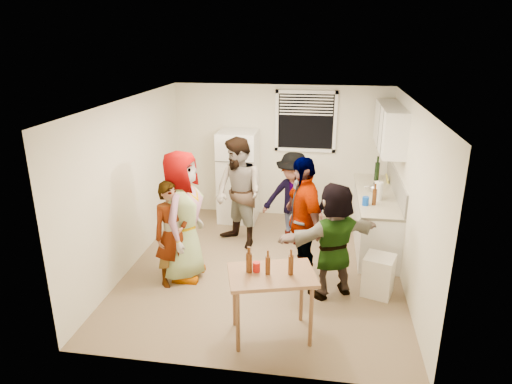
% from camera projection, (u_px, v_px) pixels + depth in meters
% --- Properties ---
extents(room, '(4.00, 4.50, 2.50)m').
position_uv_depth(room, '(264.00, 268.00, 6.91)').
color(room, silver).
rests_on(room, ground).
extents(window, '(1.12, 0.10, 1.06)m').
position_uv_depth(window, '(306.00, 121.00, 8.30)').
color(window, white).
rests_on(window, room).
extents(refrigerator, '(0.70, 0.70, 1.70)m').
position_uv_depth(refrigerator, '(238.00, 176.00, 8.49)').
color(refrigerator, white).
rests_on(refrigerator, ground).
extents(counter_lower, '(0.60, 2.20, 0.86)m').
position_uv_depth(counter_lower, '(375.00, 220.00, 7.59)').
color(counter_lower, white).
rests_on(counter_lower, ground).
extents(countertop, '(0.64, 2.22, 0.04)m').
position_uv_depth(countertop, '(377.00, 194.00, 7.45)').
color(countertop, beige).
rests_on(countertop, counter_lower).
extents(backsplash, '(0.03, 2.20, 0.36)m').
position_uv_depth(backsplash, '(396.00, 183.00, 7.34)').
color(backsplash, beige).
rests_on(backsplash, countertop).
extents(upper_cabinets, '(0.34, 1.60, 0.70)m').
position_uv_depth(upper_cabinets, '(390.00, 127.00, 7.26)').
color(upper_cabinets, white).
rests_on(upper_cabinets, room).
extents(kettle, '(0.23, 0.20, 0.18)m').
position_uv_depth(kettle, '(374.00, 192.00, 7.49)').
color(kettle, silver).
rests_on(kettle, countertop).
extents(paper_towel, '(0.13, 0.13, 0.29)m').
position_uv_depth(paper_towel, '(378.00, 200.00, 7.15)').
color(paper_towel, white).
rests_on(paper_towel, countertop).
extents(wine_bottle, '(0.08, 0.08, 0.33)m').
position_uv_depth(wine_bottle, '(376.00, 180.00, 8.10)').
color(wine_bottle, black).
rests_on(wine_bottle, countertop).
extents(beer_bottle_counter, '(0.06, 0.06, 0.25)m').
position_uv_depth(beer_bottle_counter, '(374.00, 205.00, 6.93)').
color(beer_bottle_counter, '#47230C').
rests_on(beer_bottle_counter, countertop).
extents(blue_cup, '(0.10, 0.10, 0.13)m').
position_uv_depth(blue_cup, '(365.00, 205.00, 6.91)').
color(blue_cup, '#0C46BF').
rests_on(blue_cup, countertop).
extents(picture_frame, '(0.02, 0.17, 0.14)m').
position_uv_depth(picture_frame, '(387.00, 179.00, 7.95)').
color(picture_frame, yellow).
rests_on(picture_frame, countertop).
extents(trash_bin, '(0.48, 0.48, 0.56)m').
position_uv_depth(trash_bin, '(378.00, 277.00, 6.16)').
color(trash_bin, silver).
rests_on(trash_bin, ground).
extents(serving_table, '(1.11, 0.88, 0.82)m').
position_uv_depth(serving_table, '(271.00, 334.00, 5.38)').
color(serving_table, brown).
rests_on(serving_table, ground).
extents(beer_bottle_table, '(0.06, 0.06, 0.22)m').
position_uv_depth(beer_bottle_table, '(268.00, 274.00, 5.10)').
color(beer_bottle_table, '#47230C').
rests_on(beer_bottle_table, serving_table).
extents(red_cup, '(0.09, 0.09, 0.11)m').
position_uv_depth(red_cup, '(256.00, 271.00, 5.16)').
color(red_cup, '#B1130B').
rests_on(red_cup, serving_table).
extents(guest_grey, '(1.92, 1.00, 0.60)m').
position_uv_depth(guest_grey, '(186.00, 276.00, 6.70)').
color(guest_grey, gray).
rests_on(guest_grey, ground).
extents(guest_stripe, '(1.45, 1.47, 0.36)m').
position_uv_depth(guest_stripe, '(176.00, 282.00, 6.51)').
color(guest_stripe, '#141933').
rests_on(guest_stripe, ground).
extents(guest_back_left, '(1.82, 1.98, 0.69)m').
position_uv_depth(guest_back_left, '(240.00, 244.00, 7.70)').
color(guest_back_left, brown).
rests_on(guest_back_left, ground).
extents(guest_back_right, '(1.22, 1.70, 0.58)m').
position_uv_depth(guest_back_right, '(292.00, 242.00, 7.77)').
color(guest_back_right, '#46464B').
rests_on(guest_back_right, ground).
extents(guest_black, '(2.11, 1.75, 0.45)m').
position_uv_depth(guest_black, '(300.00, 279.00, 6.61)').
color(guest_black, black).
rests_on(guest_black, ground).
extents(guest_orange, '(2.07, 2.11, 0.47)m').
position_uv_depth(guest_orange, '(331.00, 293.00, 6.24)').
color(guest_orange, '#F58749').
rests_on(guest_orange, ground).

